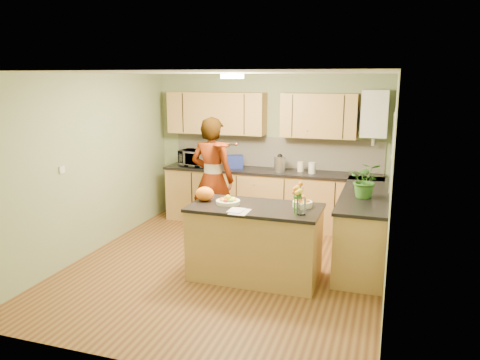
% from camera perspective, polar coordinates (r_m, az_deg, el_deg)
% --- Properties ---
extents(floor, '(4.50, 4.50, 0.00)m').
position_cam_1_polar(floor, '(6.28, -1.78, -10.53)').
color(floor, '#533117').
rests_on(floor, ground).
extents(ceiling, '(4.00, 4.50, 0.02)m').
position_cam_1_polar(ceiling, '(5.78, -1.95, 12.93)').
color(ceiling, silver).
rests_on(ceiling, wall_back).
extents(wall_back, '(4.00, 0.02, 2.50)m').
position_cam_1_polar(wall_back, '(8.02, 3.63, 3.81)').
color(wall_back, gray).
rests_on(wall_back, floor).
extents(wall_front, '(4.00, 0.02, 2.50)m').
position_cam_1_polar(wall_front, '(3.93, -13.14, -5.64)').
color(wall_front, gray).
rests_on(wall_front, floor).
extents(wall_left, '(0.02, 4.50, 2.50)m').
position_cam_1_polar(wall_left, '(6.84, -17.83, 1.73)').
color(wall_left, gray).
rests_on(wall_left, floor).
extents(wall_right, '(0.02, 4.50, 2.50)m').
position_cam_1_polar(wall_right, '(5.56, 17.90, -0.62)').
color(wall_right, gray).
rests_on(wall_right, floor).
extents(back_counter, '(3.64, 0.62, 0.94)m').
position_cam_1_polar(back_counter, '(7.87, 3.71, -2.16)').
color(back_counter, '#A98043').
rests_on(back_counter, floor).
extents(right_counter, '(0.62, 2.24, 0.94)m').
position_cam_1_polar(right_counter, '(6.59, 14.90, -5.46)').
color(right_counter, '#A98043').
rests_on(right_counter, floor).
extents(splashback, '(3.60, 0.02, 0.52)m').
position_cam_1_polar(splashback, '(7.99, 4.29, 3.40)').
color(splashback, beige).
rests_on(splashback, back_counter).
extents(upper_cabinets, '(3.20, 0.34, 0.70)m').
position_cam_1_polar(upper_cabinets, '(7.84, 2.12, 8.04)').
color(upper_cabinets, '#A98043').
rests_on(upper_cabinets, wall_back).
extents(boiler, '(0.40, 0.30, 0.86)m').
position_cam_1_polar(boiler, '(7.55, 16.09, 7.75)').
color(boiler, silver).
rests_on(boiler, wall_back).
extents(window_right, '(0.01, 1.30, 1.05)m').
position_cam_1_polar(window_right, '(6.10, 18.07, 3.34)').
color(window_right, silver).
rests_on(window_right, wall_right).
extents(light_switch, '(0.02, 0.09, 0.09)m').
position_cam_1_polar(light_switch, '(6.35, -20.89, 1.19)').
color(light_switch, silver).
rests_on(light_switch, wall_left).
extents(ceiling_lamp, '(0.30, 0.30, 0.07)m').
position_cam_1_polar(ceiling_lamp, '(6.06, -0.95, 12.54)').
color(ceiling_lamp, '#FFEABF').
rests_on(ceiling_lamp, ceiling).
extents(peninsula_island, '(1.60, 0.82, 0.92)m').
position_cam_1_polar(peninsula_island, '(5.83, 1.83, -7.54)').
color(peninsula_island, '#A98043').
rests_on(peninsula_island, floor).
extents(fruit_dish, '(0.30, 0.30, 0.10)m').
position_cam_1_polar(fruit_dish, '(5.78, -1.47, -2.51)').
color(fruit_dish, '#F6EAC5').
rests_on(fruit_dish, peninsula_island).
extents(orange_bowl, '(0.24, 0.24, 0.14)m').
position_cam_1_polar(orange_bowl, '(5.69, 7.62, -2.69)').
color(orange_bowl, '#F6EAC5').
rests_on(orange_bowl, peninsula_island).
extents(flower_vase, '(0.24, 0.24, 0.44)m').
position_cam_1_polar(flower_vase, '(5.31, 7.57, -1.21)').
color(flower_vase, silver).
rests_on(flower_vase, peninsula_island).
extents(orange_bag, '(0.26, 0.23, 0.18)m').
position_cam_1_polar(orange_bag, '(5.93, -4.31, -1.69)').
color(orange_bag, orange).
rests_on(orange_bag, peninsula_island).
extents(papers, '(0.21, 0.28, 0.01)m').
position_cam_1_polar(papers, '(5.44, -0.04, -3.87)').
color(papers, silver).
rests_on(papers, peninsula_island).
extents(violinist, '(0.73, 0.52, 1.88)m').
position_cam_1_polar(violinist, '(7.06, -3.38, 0.09)').
color(violinist, '#DF9F88').
rests_on(violinist, floor).
extents(violin, '(0.59, 0.51, 0.15)m').
position_cam_1_polar(violin, '(6.69, -2.53, 4.33)').
color(violin, '#4C1904').
rests_on(violin, violinist).
extents(microwave, '(0.56, 0.43, 0.28)m').
position_cam_1_polar(microwave, '(8.14, -5.52, 2.68)').
color(microwave, silver).
rests_on(microwave, back_counter).
extents(blue_box, '(0.33, 0.28, 0.22)m').
position_cam_1_polar(blue_box, '(7.92, -0.64, 2.24)').
color(blue_box, navy).
rests_on(blue_box, back_counter).
extents(kettle, '(0.18, 0.18, 0.33)m').
position_cam_1_polar(kettle, '(7.67, 4.87, 2.07)').
color(kettle, silver).
rests_on(kettle, back_counter).
extents(jar_cream, '(0.12, 0.12, 0.16)m').
position_cam_1_polar(jar_cream, '(7.69, 7.41, 1.63)').
color(jar_cream, '#F6EAC5').
rests_on(jar_cream, back_counter).
extents(jar_white, '(0.13, 0.13, 0.18)m').
position_cam_1_polar(jar_white, '(7.56, 8.78, 1.46)').
color(jar_white, silver).
rests_on(jar_white, back_counter).
extents(potted_plant, '(0.43, 0.38, 0.46)m').
position_cam_1_polar(potted_plant, '(6.14, 15.11, -0.00)').
color(potted_plant, '#316822').
rests_on(potted_plant, right_counter).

